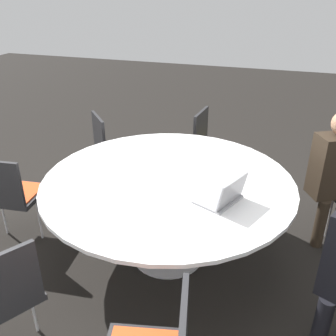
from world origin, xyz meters
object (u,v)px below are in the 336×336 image
object	(u,v)px
person_1	(335,170)
handbag	(87,178)
chair_3	(111,145)
laptop	(224,196)
chair_2	(211,142)
chair_4	(10,191)

from	to	relation	value
person_1	handbag	world-z (taller)	person_1
chair_3	person_1	distance (m)	2.26
person_1	laptop	world-z (taller)	person_1
chair_2	handbag	world-z (taller)	chair_2
chair_3	laptop	size ratio (longest dim) A/B	2.25
chair_4	laptop	world-z (taller)	laptop
chair_2	handbag	bearing A→B (deg)	-61.00
chair_2	chair_4	distance (m)	2.12
chair_3	handbag	bearing A→B (deg)	-99.92
handbag	chair_2	bearing A→B (deg)	-156.84
chair_3	person_1	bearing A→B (deg)	39.95
chair_2	chair_3	world-z (taller)	same
chair_4	person_1	bearing A→B (deg)	12.21
chair_4	handbag	bearing A→B (deg)	76.45
laptop	handbag	bearing A→B (deg)	-97.48
chair_4	laptop	xyz separation A→B (m)	(-1.82, -0.00, 0.28)
chair_2	chair_4	size ratio (longest dim) A/B	1.00
person_1	laptop	bearing A→B (deg)	19.24
person_1	handbag	distance (m)	2.56
chair_3	person_1	world-z (taller)	person_1
chair_3	person_1	xyz separation A→B (m)	(-2.23, 0.32, 0.19)
chair_4	handbag	xyz separation A→B (m)	(-0.14, -1.02, -0.38)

